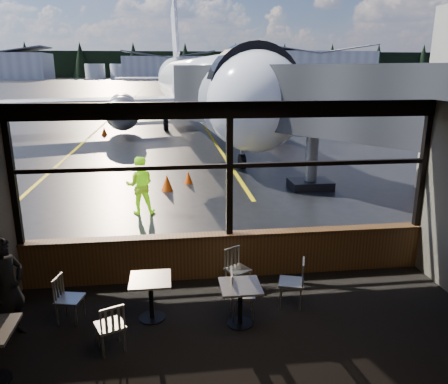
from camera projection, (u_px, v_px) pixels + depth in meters
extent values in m
plane|color=black|center=(171.00, 84.00, 123.44)|extent=(520.00, 520.00, 0.00)
cube|color=black|center=(259.00, 373.00, 6.05)|extent=(8.00, 6.00, 0.01)
cube|color=#38332D|center=(265.00, 120.00, 5.10)|extent=(8.00, 6.00, 0.04)
cube|color=#4A2D16|center=(229.00, 255.00, 8.79)|extent=(8.00, 0.28, 0.90)
cube|color=black|center=(230.00, 110.00, 8.00)|extent=(8.00, 0.18, 0.30)
cube|color=black|center=(12.00, 177.00, 7.84)|extent=(0.12, 0.12, 2.60)
cube|color=black|center=(229.00, 171.00, 8.32)|extent=(0.12, 0.12, 2.60)
cube|color=black|center=(423.00, 165.00, 8.80)|extent=(0.12, 0.12, 2.60)
cube|color=black|center=(229.00, 166.00, 8.29)|extent=(8.00, 0.10, 0.08)
imported|color=black|center=(8.00, 289.00, 6.67)|extent=(0.64, 0.73, 1.67)
imported|color=#BFF219|center=(140.00, 185.00, 12.58)|extent=(0.82, 0.64, 1.68)
cone|color=#DA5006|center=(188.00, 177.00, 16.03)|extent=(0.33, 0.33, 0.45)
cone|color=#DB5E06|center=(104.00, 131.00, 27.61)|extent=(0.38, 0.38, 0.52)
cylinder|color=silver|center=(95.00, 71.00, 178.14)|extent=(8.00, 8.00, 6.00)
cylinder|color=silver|center=(120.00, 71.00, 179.36)|extent=(8.00, 8.00, 6.00)
cylinder|color=silver|center=(145.00, 71.00, 180.58)|extent=(8.00, 8.00, 6.00)
cube|color=black|center=(168.00, 64.00, 207.70)|extent=(360.00, 3.00, 12.00)
cone|color=#FF6008|center=(167.00, 183.00, 15.06)|extent=(0.41, 0.41, 0.57)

